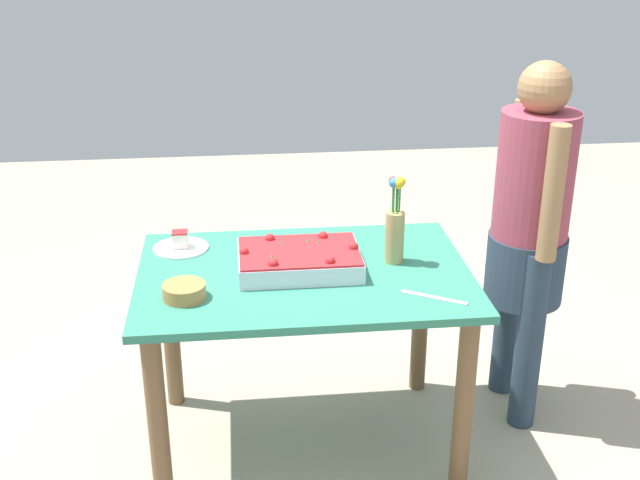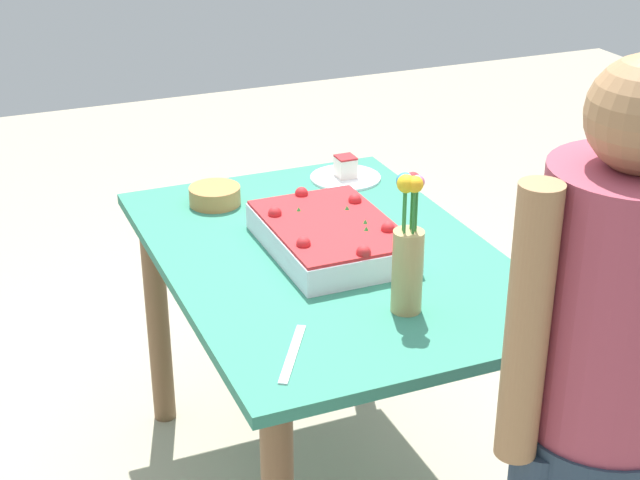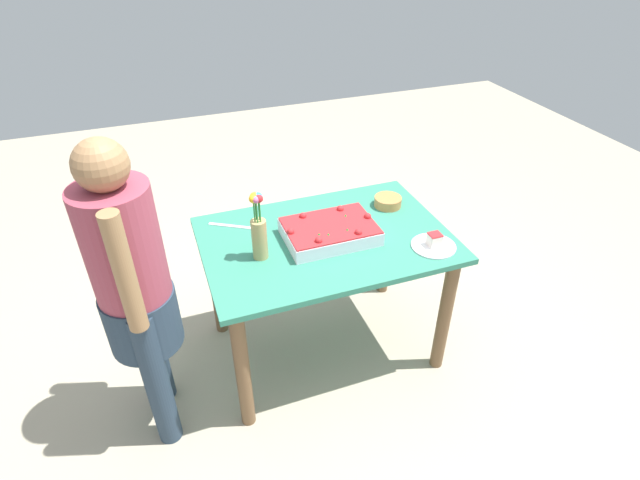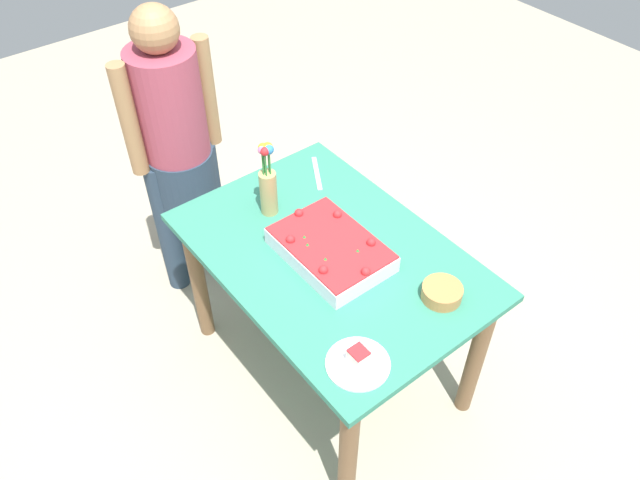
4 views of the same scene
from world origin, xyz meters
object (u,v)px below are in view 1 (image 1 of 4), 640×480
(flower_vase, at_px, (395,226))
(person_standing, at_px, (530,223))
(cake_knife, at_px, (434,297))
(fruit_bowl, at_px, (184,291))
(sheet_cake, at_px, (299,260))
(serving_plate_with_slice, at_px, (181,245))

(flower_vase, relative_size, person_standing, 0.23)
(cake_knife, height_order, fruit_bowl, fruit_bowl)
(fruit_bowl, relative_size, person_standing, 0.10)
(sheet_cake, height_order, cake_knife, sheet_cake)
(sheet_cake, bearing_deg, cake_knife, -32.13)
(fruit_bowl, bearing_deg, cake_knife, -6.10)
(serving_plate_with_slice, distance_m, fruit_bowl, 0.43)
(cake_knife, bearing_deg, fruit_bowl, -155.02)
(person_standing, bearing_deg, sheet_cake, 9.20)
(cake_knife, bearing_deg, sheet_cake, 178.95)
(person_standing, bearing_deg, flower_vase, 11.61)
(cake_knife, bearing_deg, person_standing, 72.42)
(sheet_cake, xyz_separation_m, cake_knife, (0.44, -0.28, -0.04))
(cake_knife, bearing_deg, flower_vase, 135.47)
(sheet_cake, height_order, person_standing, person_standing)
(serving_plate_with_slice, relative_size, person_standing, 0.15)
(cake_knife, relative_size, person_standing, 0.16)
(serving_plate_with_slice, xyz_separation_m, fruit_bowl, (0.03, -0.43, 0.01))
(sheet_cake, bearing_deg, fruit_bowl, -155.65)
(cake_knife, bearing_deg, serving_plate_with_slice, -179.26)
(sheet_cake, xyz_separation_m, fruit_bowl, (-0.41, -0.19, -0.01))
(sheet_cake, xyz_separation_m, flower_vase, (0.36, 0.03, 0.11))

